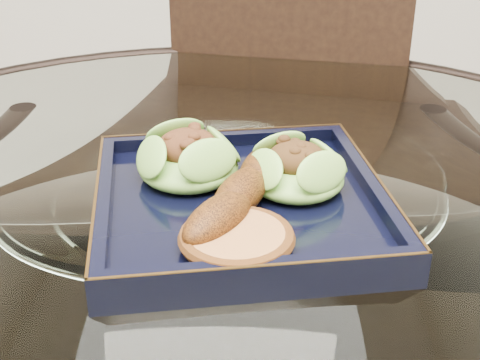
{
  "coord_description": "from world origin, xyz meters",
  "views": [
    {
      "loc": [
        0.03,
        -0.58,
        1.09
      ],
      "look_at": [
        0.02,
        -0.02,
        0.8
      ],
      "focal_mm": 50.0,
      "sensor_mm": 36.0,
      "label": 1
    }
  ],
  "objects": [
    {
      "name": "dining_table",
      "position": [
        -0.0,
        -0.0,
        0.6
      ],
      "size": [
        1.13,
        1.13,
        0.77
      ],
      "color": "white",
      "rests_on": "ground"
    },
    {
      "name": "dining_chair",
      "position": [
        0.07,
        0.4,
        0.54
      ],
      "size": [
        0.49,
        0.49,
        0.96
      ],
      "rotation": [
        0.0,
        0.0,
        -0.2
      ],
      "color": "black",
      "rests_on": "ground"
    },
    {
      "name": "navy_plate",
      "position": [
        0.02,
        -0.02,
        0.77
      ],
      "size": [
        0.31,
        0.31,
        0.02
      ],
      "primitive_type": "cube",
      "rotation": [
        0.0,
        0.0,
        0.15
      ],
      "color": "black",
      "rests_on": "dining_table"
    },
    {
      "name": "lettuce_wrap_left",
      "position": [
        -0.03,
        0.02,
        0.8
      ],
      "size": [
        0.11,
        0.11,
        0.04
      ],
      "primitive_type": "ellipsoid",
      "rotation": [
        0.0,
        0.0,
        0.08
      ],
      "color": "#558F29",
      "rests_on": "navy_plate"
    },
    {
      "name": "lettuce_wrap_right",
      "position": [
        0.08,
        0.0,
        0.8
      ],
      "size": [
        0.1,
        0.1,
        0.03
      ],
      "primitive_type": "ellipsoid",
      "rotation": [
        0.0,
        0.0,
        0.11
      ],
      "color": "#4D8D29",
      "rests_on": "navy_plate"
    },
    {
      "name": "roasted_plantain",
      "position": [
        0.02,
        -0.04,
        0.8
      ],
      "size": [
        0.11,
        0.18,
        0.03
      ],
      "primitive_type": "ellipsoid",
      "rotation": [
        0.0,
        0.0,
        1.18
      ],
      "color": "#5F2E0A",
      "rests_on": "navy_plate"
    },
    {
      "name": "crumb_patty",
      "position": [
        0.02,
        -0.11,
        0.79
      ],
      "size": [
        0.1,
        0.1,
        0.02
      ],
      "primitive_type": "cylinder",
      "rotation": [
        0.0,
        0.0,
        -0.15
      ],
      "color": "#AA6D38",
      "rests_on": "navy_plate"
    }
  ]
}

